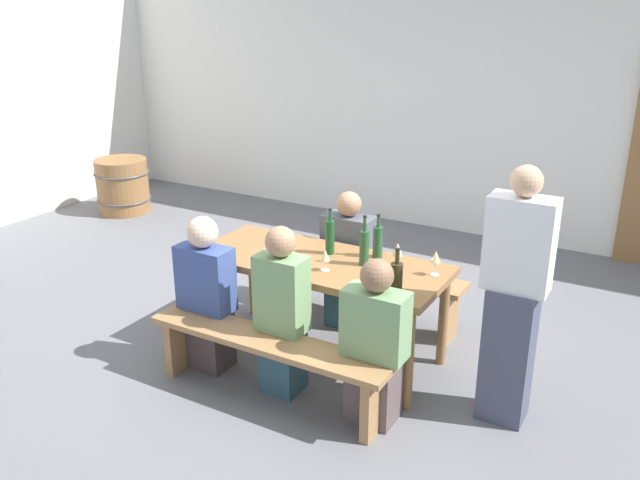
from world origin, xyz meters
TOP-DOWN VIEW (x-y plane):
  - ground_plane at (0.00, 0.00)m, footprint 24.00×24.00m
  - back_wall at (0.00, 3.25)m, footprint 14.00×0.20m
  - tasting_table at (0.00, 0.00)m, footprint 1.80×0.76m
  - bench_near at (0.00, -0.68)m, footprint 1.70×0.30m
  - bench_far at (0.00, 0.68)m, footprint 1.70×0.30m
  - wine_bottle_0 at (0.31, 0.07)m, footprint 0.07×0.07m
  - wine_bottle_1 at (-0.00, 0.14)m, footprint 0.07×0.07m
  - wine_bottle_2 at (0.71, -0.29)m, footprint 0.08×0.08m
  - wine_bottle_3 at (0.33, 0.25)m, footprint 0.07×0.07m
  - wine_glass_0 at (0.12, -0.15)m, footprint 0.06×0.06m
  - wine_glass_1 at (0.53, 0.13)m, footprint 0.07×0.07m
  - wine_glass_2 at (0.80, 0.14)m, footprint 0.07×0.07m
  - seated_guest_near_0 at (-0.60, -0.53)m, footprint 0.39×0.24m
  - seated_guest_near_1 at (0.02, -0.53)m, footprint 0.33×0.24m
  - seated_guest_near_2 at (0.68, -0.53)m, footprint 0.39×0.24m
  - seated_guest_far_0 at (-0.05, 0.53)m, footprint 0.40×0.24m
  - standing_host at (1.38, -0.10)m, footprint 0.38×0.24m
  - wine_barrel at (-3.81, 1.82)m, footprint 0.65×0.65m

SIDE VIEW (x-z plane):
  - ground_plane at x=0.00m, z-range 0.00..0.00m
  - wine_barrel at x=-3.81m, z-range 0.00..0.65m
  - bench_near at x=0.00m, z-range 0.12..0.57m
  - bench_far at x=0.00m, z-range 0.12..0.57m
  - seated_guest_near_2 at x=0.68m, z-range -0.03..1.04m
  - seated_guest_far_0 at x=-0.05m, z-range -0.03..1.08m
  - seated_guest_near_0 at x=-0.60m, z-range -0.03..1.10m
  - seated_guest_near_1 at x=0.02m, z-range -0.02..1.14m
  - tasting_table at x=0.00m, z-range 0.29..1.04m
  - standing_host at x=1.38m, z-range -0.03..1.60m
  - wine_glass_0 at x=0.12m, z-range 0.78..0.93m
  - wine_bottle_2 at x=0.71m, z-range 0.71..1.03m
  - wine_bottle_3 at x=0.33m, z-range 0.71..1.03m
  - wine_glass_2 at x=0.80m, z-range 0.79..0.96m
  - wine_glass_1 at x=0.53m, z-range 0.79..0.97m
  - wine_bottle_1 at x=0.00m, z-range 0.71..1.05m
  - wine_bottle_0 at x=0.31m, z-range 0.70..1.06m
  - back_wall at x=0.00m, z-range 0.00..3.20m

